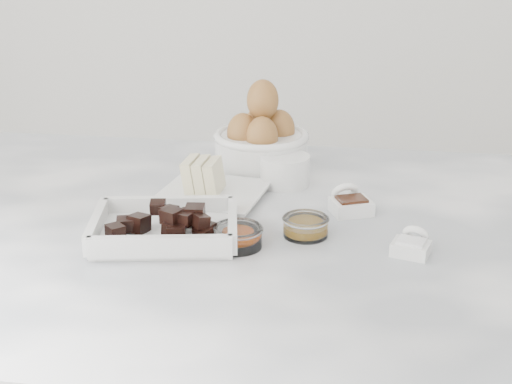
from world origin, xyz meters
TOP-DOWN VIEW (x-y plane):
  - marble_slab at (0.00, 0.00)m, footprint 1.20×0.80m
  - chocolate_dish at (-0.09, -0.06)m, footprint 0.22×0.18m
  - butter_plate at (-0.06, 0.09)m, footprint 0.18×0.18m
  - sugar_ramekin at (0.04, 0.18)m, footprint 0.08×0.08m
  - egg_bowl at (-0.00, 0.25)m, footprint 0.17×0.17m
  - honey_bowl at (0.10, -0.02)m, footprint 0.07×0.07m
  - zest_bowl at (0.01, -0.07)m, footprint 0.07×0.07m
  - vanilla_spoon at (0.15, 0.07)m, footprint 0.07×0.08m
  - salt_spoon at (0.24, -0.06)m, footprint 0.06×0.07m

SIDE VIEW (x-z plane):
  - marble_slab at x=0.00m, z-range 0.90..0.94m
  - salt_spoon at x=0.24m, z-range 0.93..0.97m
  - vanilla_spoon at x=0.15m, z-range 0.93..0.98m
  - honey_bowl at x=0.10m, z-range 0.94..0.97m
  - zest_bowl at x=0.01m, z-range 0.94..0.97m
  - butter_plate at x=-0.06m, z-range 0.93..0.99m
  - chocolate_dish at x=-0.09m, z-range 0.94..0.99m
  - sugar_ramekin at x=0.04m, z-range 0.94..0.99m
  - egg_bowl at x=0.00m, z-range 0.91..1.07m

